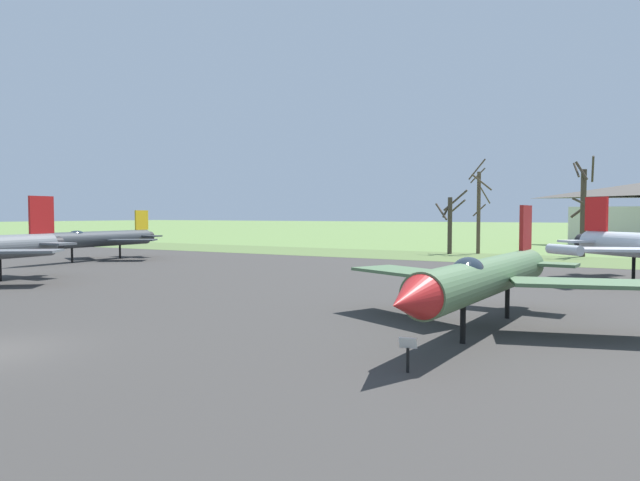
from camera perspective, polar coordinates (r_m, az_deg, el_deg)
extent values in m
cube|color=#383533|center=(28.89, -5.94, -5.43)|extent=(89.90, 46.76, 0.05)
cube|color=#546B39|center=(55.44, 11.78, -1.59)|extent=(149.90, 12.00, 0.06)
cylinder|color=#33383D|center=(52.68, -21.83, 0.15)|extent=(1.80, 11.84, 1.36)
cone|color=yellow|center=(48.41, -27.99, -0.18)|extent=(1.33, 2.07, 1.25)
cylinder|color=black|center=(56.92, -17.15, 0.39)|extent=(0.98, 0.78, 0.95)
ellipsoid|color=#19232D|center=(51.29, -23.62, 0.47)|extent=(0.89, 1.68, 0.84)
cube|color=#33383D|center=(55.71, -22.34, 0.16)|extent=(4.40, 3.72, 0.13)
cube|color=#33383D|center=(51.87, -18.58, 0.05)|extent=(4.39, 3.88, 0.13)
cube|color=yellow|center=(56.29, -17.76, 2.00)|extent=(0.22, 1.59, 1.87)
cube|color=#33383D|center=(57.12, -18.64, 0.48)|extent=(1.88, 1.34, 0.13)
cube|color=#33383D|center=(55.44, -16.92, 0.44)|extent=(1.88, 1.34, 0.13)
cylinder|color=black|center=(51.08, -23.99, -1.44)|extent=(0.18, 0.18, 1.27)
cylinder|color=black|center=(54.49, -19.75, -1.13)|extent=(0.18, 0.18, 1.27)
cylinder|color=black|center=(42.37, 25.44, -0.13)|extent=(1.36, 1.37, 1.08)
cube|color=silver|center=(35.91, 27.53, -0.82)|extent=(5.91, 4.40, 0.14)
cylinder|color=silver|center=(34.55, 23.68, -0.87)|extent=(2.18, 2.12, 0.58)
cube|color=red|center=(41.63, 26.38, 2.44)|extent=(1.47, 1.41, 2.29)
cube|color=silver|center=(40.63, 24.92, -0.07)|extent=(2.61, 2.64, 0.14)
cube|color=silver|center=(42.62, 27.80, -0.01)|extent=(2.61, 2.64, 0.14)
cylinder|color=black|center=(39.59, 29.37, -2.56)|extent=(0.21, 0.21, 1.44)
cylinder|color=#4C6B47|center=(20.43, 16.78, -3.56)|extent=(2.23, 11.63, 1.33)
cone|color=#B21E1E|center=(14.25, 8.98, -6.15)|extent=(1.36, 1.81, 1.23)
cylinder|color=black|center=(26.25, 20.60, -2.26)|extent=(0.99, 0.80, 0.93)
ellipsoid|color=#19232D|center=(18.37, 14.87, -3.07)|extent=(0.97, 1.83, 0.92)
cube|color=#4C6B47|center=(22.31, 9.47, -3.22)|extent=(5.51, 4.11, 0.12)
cube|color=#4C6B47|center=(20.56, 26.04, -3.96)|extent=(5.48, 3.49, 0.12)
cube|color=#B21E1E|center=(25.40, 20.26, 1.25)|extent=(0.28, 1.50, 1.90)
cube|color=#4C6B47|center=(25.68, 17.59, -2.09)|extent=(1.92, 1.38, 0.12)
cube|color=#4C6B47|center=(25.13, 22.78, -2.28)|extent=(1.92, 1.38, 0.12)
cylinder|color=black|center=(18.22, 14.38, -8.38)|extent=(0.18, 0.18, 1.25)
cylinder|color=black|center=(23.02, 18.58, -6.13)|extent=(0.18, 0.18, 1.25)
cylinder|color=black|center=(14.75, 8.96, -12.09)|extent=(0.08, 0.08, 0.68)
cube|color=white|center=(14.63, 8.97, -10.29)|extent=(0.48, 0.28, 0.31)
cylinder|color=black|center=(41.22, -25.51, -0.34)|extent=(1.08, 0.88, 1.03)
cube|color=#565B60|center=(35.99, -28.45, -0.98)|extent=(4.77, 4.35, 0.14)
cube|color=red|center=(40.60, -26.57, 2.36)|extent=(0.30, 1.78, 2.45)
cube|color=#565B60|center=(41.69, -27.76, -0.21)|extent=(2.27, 1.52, 0.14)
cube|color=#565B60|center=(39.52, -25.35, -0.30)|extent=(2.27, 1.52, 0.14)
cylinder|color=black|center=(38.98, -29.88, -2.70)|extent=(0.20, 0.20, 1.38)
cylinder|color=#42382D|center=(58.73, 13.12, 1.46)|extent=(0.46, 0.46, 5.86)
cylinder|color=#42382D|center=(58.19, 12.28, 2.90)|extent=(1.73, 1.61, 1.75)
cylinder|color=#42382D|center=(59.90, 13.66, 4.00)|extent=(2.67, 0.61, 2.22)
cylinder|color=#42382D|center=(59.11, 12.85, 3.14)|extent=(0.86, 1.06, 1.77)
cylinder|color=#42382D|center=(59.35, 13.96, 3.48)|extent=(1.83, 1.48, 1.26)
cylinder|color=brown|center=(59.82, 15.89, 2.71)|extent=(0.38, 0.38, 8.50)
cylinder|color=brown|center=(60.44, 15.96, 3.00)|extent=(1.37, 0.31, 1.32)
cylinder|color=brown|center=(58.94, 16.18, 5.74)|extent=(1.94, 1.16, 1.71)
cylinder|color=brown|center=(59.39, 16.52, 4.44)|extent=(0.79, 1.58, 1.67)
cylinder|color=brown|center=(60.67, 15.82, 6.41)|extent=(1.47, 0.73, 1.60)
cylinder|color=brown|center=(60.81, 15.74, 7.02)|extent=(1.66, 0.98, 2.21)
cylinder|color=#42382D|center=(59.06, 25.28, 2.52)|extent=(0.52, 0.52, 8.41)
cylinder|color=#42382D|center=(59.88, 25.06, 2.81)|extent=(1.82, 0.88, 1.53)
cylinder|color=#42382D|center=(58.72, 25.14, 6.48)|extent=(1.28, 0.66, 1.85)
cylinder|color=#42382D|center=(57.90, 25.53, 3.34)|extent=(2.45, 0.86, 1.38)
cylinder|color=#42382D|center=(58.99, 24.71, 6.56)|extent=(0.79, 1.49, 1.50)
cylinder|color=#42382D|center=(59.24, 26.09, 6.57)|extent=(0.35, 1.68, 2.41)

